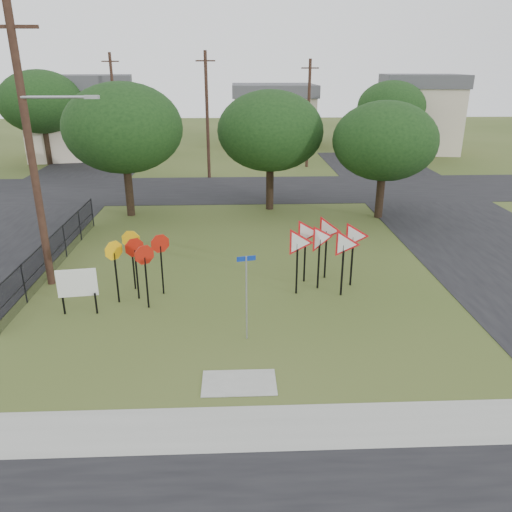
{
  "coord_description": "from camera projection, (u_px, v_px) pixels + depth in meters",
  "views": [
    {
      "loc": [
        -0.02,
        -13.73,
        8.03
      ],
      "look_at": [
        0.68,
        3.0,
        1.6
      ],
      "focal_mm": 35.0,
      "sensor_mm": 36.0,
      "label": 1
    }
  ],
  "objects": [
    {
      "name": "street_far",
      "position": [
        236.0,
        189.0,
        34.34
      ],
      "size": [
        60.0,
        8.0,
        0.02
      ],
      "primitive_type": "cube",
      "color": "black",
      "rests_on": "ground"
    },
    {
      "name": "far_pole_b",
      "position": [
        308.0,
        113.0,
        40.48
      ],
      "size": [
        1.4,
        0.24,
        8.5
      ],
      "color": "#3F271D",
      "rests_on": "ground"
    },
    {
      "name": "house_left",
      "position": [
        81.0,
        116.0,
        45.55
      ],
      "size": [
        10.58,
        8.88,
        7.2
      ],
      "color": "beige",
      "rests_on": "ground"
    },
    {
      "name": "tree_near_right",
      "position": [
        385.0,
        141.0,
        26.61
      ],
      "size": [
        5.6,
        5.6,
        6.33
      ],
      "color": "black",
      "rests_on": "ground"
    },
    {
      "name": "street_name_sign",
      "position": [
        246.0,
        292.0,
        15.08
      ],
      "size": [
        0.56,
        0.15,
        2.77
      ],
      "color": "#9B9EA4",
      "rests_on": "ground"
    },
    {
      "name": "yield_sign_cluster",
      "position": [
        324.0,
        240.0,
        18.64
      ],
      "size": [
        3.33,
        2.1,
        2.6
      ],
      "color": "black",
      "rests_on": "ground"
    },
    {
      "name": "house_right",
      "position": [
        419.0,
        113.0,
        48.66
      ],
      "size": [
        8.3,
        8.3,
        7.2
      ],
      "color": "beige",
      "rests_on": "ground"
    },
    {
      "name": "info_board",
      "position": [
        77.0,
        285.0,
        16.83
      ],
      "size": [
        1.31,
        0.21,
        1.65
      ],
      "color": "black",
      "rests_on": "ground"
    },
    {
      "name": "tree_near_mid",
      "position": [
        270.0,
        131.0,
        28.13
      ],
      "size": [
        6.0,
        6.0,
        6.8
      ],
      "color": "black",
      "rests_on": "ground"
    },
    {
      "name": "stop_sign_cluster",
      "position": [
        137.0,
        253.0,
        17.76
      ],
      "size": [
        2.12,
        1.88,
        2.35
      ],
      "color": "black",
      "rests_on": "ground"
    },
    {
      "name": "house_mid",
      "position": [
        273.0,
        115.0,
        52.03
      ],
      "size": [
        8.4,
        8.4,
        6.2
      ],
      "color": "beige",
      "rests_on": "ground"
    },
    {
      "name": "utility_pole_main",
      "position": [
        32.0,
        150.0,
        17.73
      ],
      "size": [
        3.55,
        0.33,
        10.0
      ],
      "color": "#3F271D",
      "rests_on": "ground"
    },
    {
      "name": "far_pole_c",
      "position": [
        115.0,
        109.0,
        41.63
      ],
      "size": [
        1.4,
        0.24,
        9.0
      ],
      "color": "#3F271D",
      "rests_on": "ground"
    },
    {
      "name": "sidewalk",
      "position": [
        240.0,
        428.0,
        11.77
      ],
      "size": [
        30.0,
        1.6,
        0.02
      ],
      "primitive_type": "cube",
      "color": "gray",
      "rests_on": "ground"
    },
    {
      "name": "tree_far_right",
      "position": [
        391.0,
        107.0,
        44.46
      ],
      "size": [
        6.0,
        6.0,
        6.8
      ],
      "color": "black",
      "rests_on": "ground"
    },
    {
      "name": "tree_far_left",
      "position": [
        41.0,
        102.0,
        41.19
      ],
      "size": [
        6.8,
        6.8,
        7.73
      ],
      "color": "black",
      "rests_on": "ground"
    },
    {
      "name": "far_pole_a",
      "position": [
        207.0,
        115.0,
        36.35
      ],
      "size": [
        1.4,
        0.24,
        9.0
      ],
      "color": "#3F271D",
      "rests_on": "ground"
    },
    {
      "name": "tree_near_left",
      "position": [
        123.0,
        128.0,
        26.77
      ],
      "size": [
        6.4,
        6.4,
        7.27
      ],
      "color": "black",
      "rests_on": "ground"
    },
    {
      "name": "planting_strip",
      "position": [
        241.0,
        467.0,
        10.65
      ],
      "size": [
        30.0,
        0.8,
        0.02
      ],
      "primitive_type": "cube",
      "color": "#3B4C1C",
      "rests_on": "ground"
    },
    {
      "name": "fence_run",
      "position": [
        56.0,
        249.0,
        20.94
      ],
      "size": [
        0.05,
        11.55,
        1.5
      ],
      "color": "black",
      "rests_on": "ground"
    },
    {
      "name": "ground",
      "position": [
        238.0,
        338.0,
        15.69
      ],
      "size": [
        140.0,
        140.0,
        0.0
      ],
      "primitive_type": "plane",
      "color": "#3B4C1C"
    },
    {
      "name": "curb_pad",
      "position": [
        239.0,
        383.0,
        13.45
      ],
      "size": [
        2.0,
        1.2,
        0.02
      ],
      "primitive_type": "cube",
      "color": "gray",
      "rests_on": "ground"
    },
    {
      "name": "street_right",
      "position": [
        471.0,
        233.0,
        25.48
      ],
      "size": [
        8.0,
        50.0,
        0.02
      ],
      "primitive_type": "cube",
      "color": "black",
      "rests_on": "ground"
    }
  ]
}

